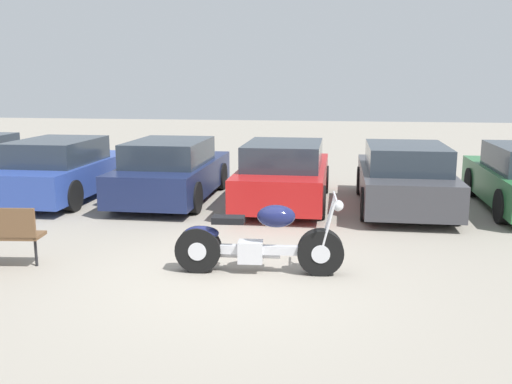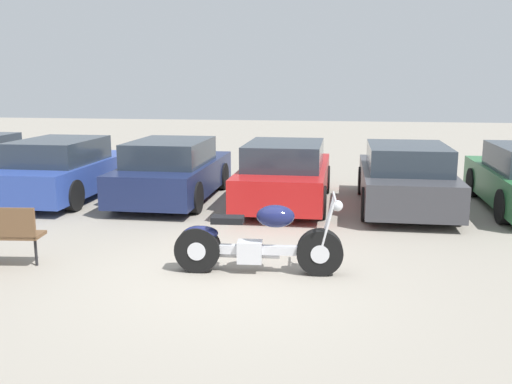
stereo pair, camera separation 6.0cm
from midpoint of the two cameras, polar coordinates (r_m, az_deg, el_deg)
ground_plane at (r=7.79m, az=-2.49°, el=-8.53°), size 60.00×60.00×0.00m
motorcycle at (r=7.84m, az=0.33°, el=-5.05°), size 2.32×0.62×1.11m
parked_car_blue at (r=13.49m, az=-18.56°, el=2.12°), size 1.83×4.17×1.34m
parked_car_navy at (r=12.71m, az=-8.15°, el=2.07°), size 1.83×4.17×1.34m
parked_car_red at (r=12.17m, az=3.08°, el=1.77°), size 1.83×4.17×1.34m
parked_car_dark_grey at (r=12.14m, az=14.85°, el=1.38°), size 1.83×4.17×1.34m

